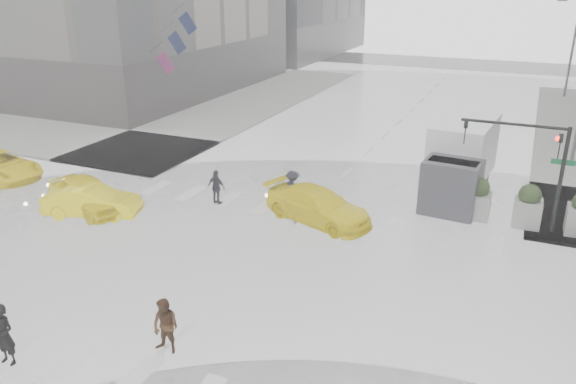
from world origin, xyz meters
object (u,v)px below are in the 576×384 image
at_px(pedestrian_brown, 166,326).
at_px(taxi_front, 88,194).
at_px(traffic_signal_pole, 537,156).
at_px(taxi_mid, 92,201).
at_px(box_truck, 460,159).

relative_size(pedestrian_brown, taxi_front, 0.37).
distance_m(traffic_signal_pole, taxi_mid, 18.58).
height_order(traffic_signal_pole, pedestrian_brown, traffic_signal_pole).
bearing_deg(pedestrian_brown, taxi_front, 143.85).
distance_m(pedestrian_brown, taxi_front, 11.54).
xyz_separation_m(traffic_signal_pole, pedestrian_brown, (-8.85, -12.67, -2.39)).
height_order(taxi_front, box_truck, box_truck).
relative_size(taxi_front, taxi_mid, 1.09).
bearing_deg(taxi_mid, pedestrian_brown, -146.41).
height_order(pedestrian_brown, taxi_front, pedestrian_brown).
distance_m(traffic_signal_pole, taxi_front, 19.01).
bearing_deg(box_truck, taxi_front, -145.45).
distance_m(pedestrian_brown, box_truck, 16.52).
bearing_deg(traffic_signal_pole, pedestrian_brown, -124.94).
height_order(taxi_mid, box_truck, box_truck).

